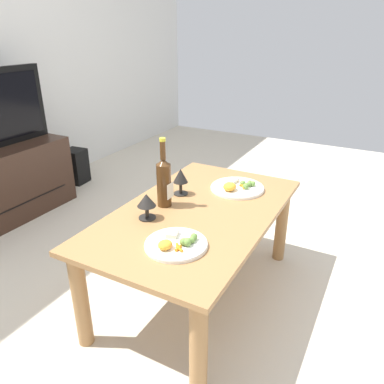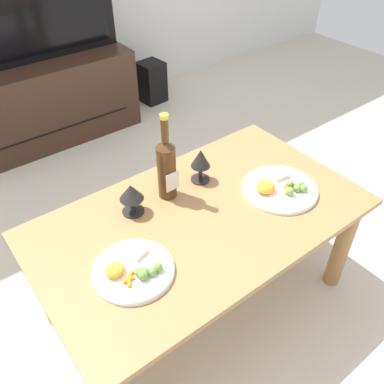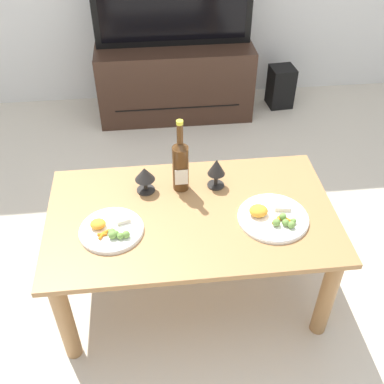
# 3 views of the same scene
# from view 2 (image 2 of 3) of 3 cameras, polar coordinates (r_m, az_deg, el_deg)

# --- Properties ---
(ground_plane) EXTENTS (6.40, 6.40, 0.00)m
(ground_plane) POSITION_cam_2_polar(r_m,az_deg,el_deg) (1.87, 1.09, -14.72)
(ground_plane) COLOR beige
(dining_table) EXTENTS (1.22, 0.71, 0.50)m
(dining_table) POSITION_cam_2_polar(r_m,az_deg,el_deg) (1.55, 1.28, -5.72)
(dining_table) COLOR #9E7042
(dining_table) RESTS_ON ground_plane
(tv_stand) EXTENTS (1.11, 0.46, 0.53)m
(tv_stand) POSITION_cam_2_polar(r_m,az_deg,el_deg) (2.93, -19.46, 12.14)
(tv_stand) COLOR #382319
(tv_stand) RESTS_ON ground_plane
(tv_screen) EXTENTS (1.08, 0.05, 0.54)m
(tv_screen) POSITION_cam_2_polar(r_m,az_deg,el_deg) (2.74, -22.02, 22.03)
(tv_screen) COLOR black
(tv_screen) RESTS_ON tv_stand
(floor_speaker) EXTENTS (0.19, 0.19, 0.31)m
(floor_speaker) POSITION_cam_2_polar(r_m,az_deg,el_deg) (3.29, -5.67, 15.11)
(floor_speaker) COLOR black
(floor_speaker) RESTS_ON ground_plane
(wine_bottle) EXTENTS (0.07, 0.07, 0.35)m
(wine_bottle) POSITION_cam_2_polar(r_m,az_deg,el_deg) (1.49, -3.59, 3.59)
(wine_bottle) COLOR #4C2D14
(wine_bottle) RESTS_ON dining_table
(goblet_left) EXTENTS (0.09, 0.09, 0.12)m
(goblet_left) POSITION_cam_2_polar(r_m,az_deg,el_deg) (1.46, -8.53, -0.27)
(goblet_left) COLOR black
(goblet_left) RESTS_ON dining_table
(goblet_right) EXTENTS (0.08, 0.08, 0.14)m
(goblet_right) POSITION_cam_2_polar(r_m,az_deg,el_deg) (1.59, 1.21, 4.49)
(goblet_right) COLOR black
(goblet_right) RESTS_ON dining_table
(dinner_plate_left) EXTENTS (0.26, 0.26, 0.05)m
(dinner_plate_left) POSITION_cam_2_polar(r_m,az_deg,el_deg) (1.31, -8.23, -10.75)
(dinner_plate_left) COLOR white
(dinner_plate_left) RESTS_ON dining_table
(dinner_plate_right) EXTENTS (0.30, 0.30, 0.05)m
(dinner_plate_right) POSITION_cam_2_polar(r_m,az_deg,el_deg) (1.62, 12.17, 0.56)
(dinner_plate_right) COLOR white
(dinner_plate_right) RESTS_ON dining_table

